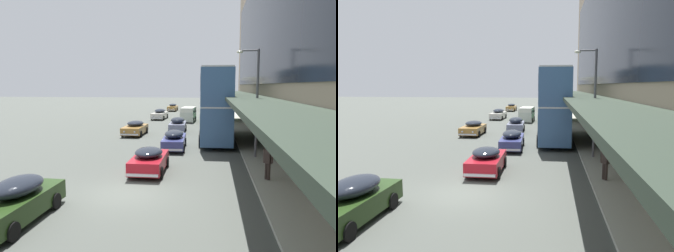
{
  "view_description": "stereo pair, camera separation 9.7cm",
  "coord_description": "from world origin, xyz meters",
  "views": [
    {
      "loc": [
        3.89,
        -13.98,
        4.93
      ],
      "look_at": [
        0.22,
        13.11,
        1.54
      ],
      "focal_mm": 35.0,
      "sensor_mm": 36.0,
      "label": 1
    },
    {
      "loc": [
        3.99,
        -13.97,
        4.93
      ],
      "look_at": [
        0.22,
        13.11,
        1.54
      ],
      "focal_mm": 35.0,
      "sensor_mm": 36.0,
      "label": 2
    }
  ],
  "objects": [
    {
      "name": "ground",
      "position": [
        0.0,
        0.0,
        0.0
      ],
      "size": [
        240.0,
        240.0,
        0.0
      ],
      "primitive_type": "plane",
      "color": "#4C514A"
    },
    {
      "name": "transit_bus_kerbside_front",
      "position": [
        3.82,
        33.46,
        1.91
      ],
      "size": [
        3.08,
        10.09,
        3.33
      ],
      "color": "#459E5E",
      "rests_on": "ground"
    },
    {
      "name": "transit_bus_kerbside_rear",
      "position": [
        4.16,
        15.38,
        3.43
      ],
      "size": [
        2.87,
        10.9,
        6.38
      ],
      "color": "#3D6495",
      "rests_on": "ground"
    },
    {
      "name": "transit_bus_kerbside_far",
      "position": [
        3.73,
        53.22,
        3.51
      ],
      "size": [
        3.02,
        11.22,
        6.53
      ],
      "color": "beige",
      "rests_on": "ground"
    },
    {
      "name": "sedan_oncoming_front",
      "position": [
        0.98,
        11.11,
        0.74
      ],
      "size": [
        1.92,
        4.97,
        1.49
      ],
      "color": "navy",
      "rests_on": "ground"
    },
    {
      "name": "sedan_second_mid",
      "position": [
        -3.11,
        -3.39,
        0.78
      ],
      "size": [
        1.86,
        4.78,
        1.6
      ],
      "color": "#243D16",
      "rests_on": "ground"
    },
    {
      "name": "sedan_second_near",
      "position": [
        -3.72,
        48.97,
        0.72
      ],
      "size": [
        1.8,
        4.51,
        1.42
      ],
      "color": "#A17435",
      "rests_on": "ground"
    },
    {
      "name": "sedan_trailing_mid",
      "position": [
        -3.76,
        33.41,
        0.75
      ],
      "size": [
        2.05,
        4.93,
        1.51
      ],
      "color": "beige",
      "rests_on": "ground"
    },
    {
      "name": "sedan_lead_near",
      "position": [
        0.38,
        3.98,
        0.73
      ],
      "size": [
        1.92,
        4.29,
        1.46
      ],
      "color": "#A71622",
      "rests_on": "ground"
    },
    {
      "name": "sedan_oncoming_rear",
      "position": [
        0.3,
        20.08,
        0.8
      ],
      "size": [
        1.89,
        4.65,
        1.63
      ],
      "color": "slate",
      "rests_on": "ground"
    },
    {
      "name": "sedan_lead_mid",
      "position": [
        -3.73,
        17.73,
        0.71
      ],
      "size": [
        2.01,
        4.52,
        1.42
      ],
      "color": "#A37334",
      "rests_on": "ground"
    },
    {
      "name": "vw_van",
      "position": [
        0.66,
        30.73,
        1.1
      ],
      "size": [
        2.05,
        4.62,
        1.96
      ],
      "color": "beige",
      "rests_on": "ground"
    },
    {
      "name": "pedestrian_at_kerb",
      "position": [
        6.74,
        2.8,
        1.18
      ],
      "size": [
        0.44,
        0.5,
        1.86
      ],
      "color": "#2D2320",
      "rests_on": "sidewalk_kerb"
    },
    {
      "name": "street_lamp",
      "position": [
        6.65,
        8.18,
        4.29
      ],
      "size": [
        1.5,
        0.28,
        7.13
      ],
      "color": "#4C4C51",
      "rests_on": "sidewalk_kerb"
    }
  ]
}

